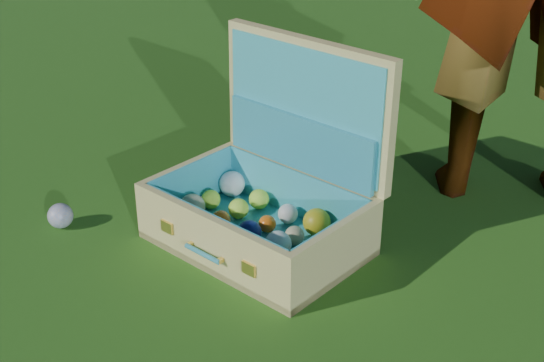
% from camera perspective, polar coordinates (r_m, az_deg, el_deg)
% --- Properties ---
extents(ground, '(60.00, 60.00, 0.00)m').
position_cam_1_polar(ground, '(1.91, -3.05, -6.20)').
color(ground, '#215114').
rests_on(ground, ground).
extents(stray_ball, '(0.07, 0.07, 0.07)m').
position_cam_1_polar(stray_ball, '(2.12, -15.65, -2.54)').
color(stray_ball, '#436BB0').
rests_on(stray_ball, ground).
extents(suitcase, '(0.58, 0.46, 0.51)m').
position_cam_1_polar(suitcase, '(1.95, 0.09, -0.47)').
color(suitcase, '#CDBD6E').
rests_on(suitcase, ground).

